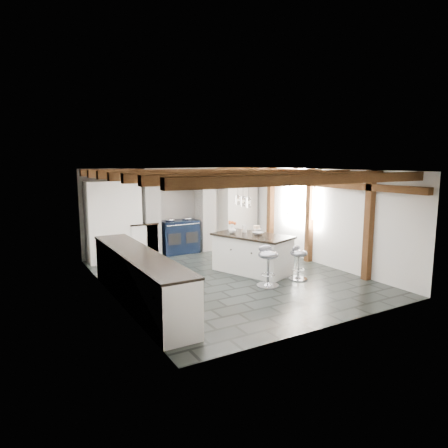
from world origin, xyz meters
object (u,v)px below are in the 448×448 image
range_cooker (179,236)px  bar_stool_near (298,259)px  kitchen_island (252,253)px  bar_stool_far (268,261)px

range_cooker → bar_stool_near: range_cooker is taller
kitchen_island → bar_stool_far: (-0.31, -1.02, 0.08)m
range_cooker → bar_stool_near: 3.74m
range_cooker → bar_stool_near: size_ratio=1.37×
bar_stool_near → bar_stool_far: (-0.83, -0.06, 0.07)m
range_cooker → bar_stool_far: size_ratio=1.20×
kitchen_island → bar_stool_far: bearing=-127.8°
bar_stool_near → bar_stool_far: bearing=170.2°
range_cooker → kitchen_island: size_ratio=0.51×
range_cooker → bar_stool_far: (0.34, -3.61, 0.05)m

